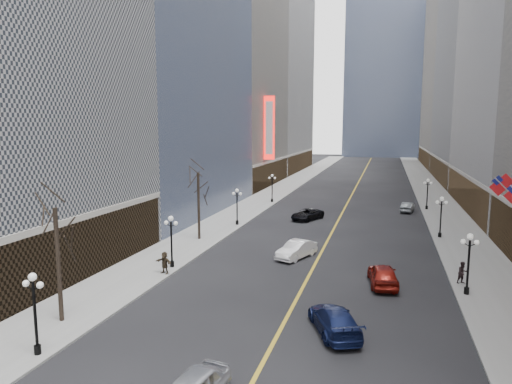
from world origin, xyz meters
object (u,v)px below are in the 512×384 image
Objects in this scene: car_nb_far at (307,214)px; car_sb_near at (334,320)px; streetlamp_east_3 at (428,191)px; streetlamp_west_1 at (171,236)px; car_nb_mid at (296,250)px; streetlamp_west_0 at (34,305)px; streetlamp_west_3 at (272,185)px; streetlamp_east_1 at (469,257)px; streetlamp_west_2 at (237,203)px; car_sb_far at (407,207)px; streetlamp_east_2 at (441,213)px; car_sb_mid at (383,275)px.

car_sb_near is (7.19, -32.76, 0.07)m from car_nb_far.
streetlamp_west_1 is at bearing -123.25° from streetlamp_east_3.
car_nb_mid is at bearing -93.97° from car_sb_near.
streetlamp_west_0 is 52.00m from streetlamp_west_3.
streetlamp_west_1 is at bearing -83.72° from car_nb_far.
streetlamp_east_1 is at bearing -56.75° from streetlamp_west_3.
streetlamp_west_0 is 34.00m from streetlamp_west_2.
streetlamp_east_3 is at bearing 61.29° from car_nb_far.
streetlamp_west_3 is at bearing 147.37° from car_nb_far.
streetlamp_east_3 is at bearing 56.75° from streetlamp_west_1.
car_nb_far reaches higher than car_sb_far.
car_sb_near is (-8.61, -8.70, -2.11)m from streetlamp_east_1.
streetlamp_west_2 is 0.83× the size of car_sb_near.
streetlamp_east_1 and streetlamp_east_2 have the same top height.
streetlamp_west_3 is 0.86× the size of car_nb_far.
streetlamp_east_2 is 1.00× the size of streetlamp_west_3.
car_nb_far is at bearing -100.84° from car_sb_near.
streetlamp_west_1 is 17.46m from car_sb_near.
car_sb_near is (5.19, -14.86, -0.02)m from car_nb_mid.
streetlamp_west_3 is at bearing 3.52° from car_sb_far.
car_sb_far is (13.01, 9.58, -0.02)m from car_nb_far.
streetlamp_east_3 is 45.57m from car_sb_near.
streetlamp_west_0 reaches higher than car_sb_far.
streetlamp_west_2 and streetlamp_west_3 have the same top height.
streetlamp_west_0 and streetlamp_west_1 have the same top height.
streetlamp_east_3 is 0.83× the size of car_sb_near.
streetlamp_west_1 reaches higher than car_nb_mid.
streetlamp_east_2 is 23.60m from streetlamp_west_2.
streetlamp_west_0 is 1.00× the size of streetlamp_west_2.
streetlamp_east_2 reaches higher than car_sb_far.
car_sb_mid is (7.89, -5.54, 0.05)m from car_nb_mid.
streetlamp_west_0 is 53.87m from car_sb_far.
streetlamp_west_0 is at bearing -92.21° from car_nb_mid.
streetlamp_west_3 is 21.05m from car_sb_far.
streetlamp_east_3 is 43.05m from streetlamp_west_1.
streetlamp_west_1 is 18.00m from streetlamp_west_2.
streetlamp_west_2 is at bearing 46.93° from car_sb_far.
streetlamp_east_3 is 35.92m from car_sb_mid.
streetlamp_east_3 is 0.89× the size of car_sb_mid.
streetlamp_west_1 is (0.00, 16.00, 0.00)m from streetlamp_west_0.
streetlamp_east_2 is at bearing -37.33° from streetlamp_west_3.
streetlamp_east_1 is 0.83× the size of car_sb_near.
streetlamp_west_2 is at bearing 90.00° from streetlamp_west_1.
streetlamp_west_3 is 0.92× the size of car_nb_mid.
car_sb_near is 1.28× the size of car_sb_far.
car_nb_mid is at bearing -59.38° from car_nb_far.
streetlamp_east_2 is 16.04m from car_sb_far.
streetlamp_east_1 is 43.05m from streetlamp_west_3.
streetlamp_west_3 reaches higher than car_sb_mid.
streetlamp_east_2 is 1.00× the size of streetlamp_east_3.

